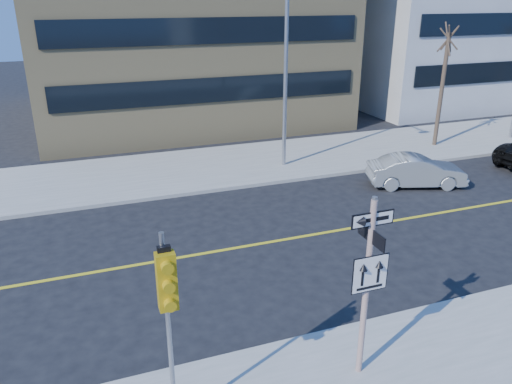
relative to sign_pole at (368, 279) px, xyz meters
name	(u,v)px	position (x,y,z in m)	size (l,w,h in m)	color
ground	(308,312)	(0.00, 2.51, -2.44)	(120.00, 120.00, 0.00)	black
far_sidewalk	(496,134)	(18.00, 14.51, -2.36)	(66.00, 6.00, 0.15)	#98968E
sign_pole	(368,279)	(0.00, 0.00, 0.00)	(0.92, 0.92, 4.06)	silver
traffic_signal	(168,297)	(-4.00, -0.15, 0.59)	(0.32, 0.45, 4.00)	gray
parked_car_b	(416,171)	(8.37, 9.27, -1.76)	(4.09, 1.43, 1.35)	gray
streetlight_a	(288,67)	(4.00, 13.27, 2.32)	(0.55, 2.25, 8.00)	gray
street_tree_west	(448,41)	(13.00, 13.81, 3.09)	(1.80, 1.80, 6.35)	#392C21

